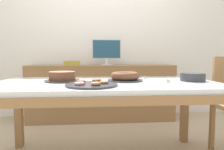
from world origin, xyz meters
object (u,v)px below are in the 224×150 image
object	(u,v)px
cake_golden_bundt	(125,77)
plate_stack	(192,77)
cake_chocolate_round	(62,77)
computer_monitor	(107,52)
tealight_right_edge	(178,76)
tealight_left_edge	(168,81)
book_stack	(72,63)
tealight_centre	(130,77)
pastry_platter	(92,84)
tealight_near_cakes	(144,78)

from	to	relation	value
cake_golden_bundt	plate_stack	xyz separation A→B (m)	(0.59, -0.05, -0.00)
cake_chocolate_round	cake_golden_bundt	size ratio (longest dim) A/B	0.97
computer_monitor	tealight_right_edge	world-z (taller)	computer_monitor
tealight_left_edge	computer_monitor	bearing A→B (deg)	107.01
book_stack	plate_stack	world-z (taller)	book_stack
cake_chocolate_round	tealight_centre	xyz separation A→B (m)	(0.64, 0.26, -0.03)
cake_golden_bundt	tealight_centre	world-z (taller)	cake_golden_bundt
cake_chocolate_round	tealight_centre	bearing A→B (deg)	22.39
plate_stack	pastry_platter	bearing A→B (deg)	-164.80
plate_stack	tealight_centre	bearing A→B (deg)	146.58
pastry_platter	tealight_centre	xyz separation A→B (m)	(0.38, 0.56, -0.00)
tealight_near_cakes	book_stack	bearing A→B (deg)	126.41
plate_stack	tealight_right_edge	size ratio (longest dim) A/B	5.25
cake_chocolate_round	tealight_centre	distance (m)	0.69
cake_chocolate_round	tealight_centre	size ratio (longest dim) A/B	7.39
tealight_left_edge	cake_golden_bundt	bearing A→B (deg)	156.61
pastry_platter	computer_monitor	bearing A→B (deg)	82.82
pastry_platter	tealight_right_edge	bearing A→B (deg)	32.66
pastry_platter	tealight_left_edge	world-z (taller)	pastry_platter
plate_stack	tealight_near_cakes	bearing A→B (deg)	152.66
pastry_platter	tealight_right_edge	xyz separation A→B (m)	(0.88, 0.56, -0.00)
pastry_platter	plate_stack	world-z (taller)	plate_stack
cake_golden_bundt	tealight_right_edge	size ratio (longest dim) A/B	7.65
book_stack	cake_chocolate_round	size ratio (longest dim) A/B	0.78
plate_stack	cake_golden_bundt	bearing A→B (deg)	175.46
pastry_platter	book_stack	bearing A→B (deg)	101.63
computer_monitor	cake_chocolate_round	size ratio (longest dim) A/B	1.43
computer_monitor	tealight_centre	distance (m)	1.02
cake_golden_bundt	tealight_right_edge	world-z (taller)	cake_golden_bundt
book_stack	cake_chocolate_round	bearing A→B (deg)	-87.25
cake_golden_bundt	tealight_near_cakes	distance (m)	0.26
pastry_platter	tealight_near_cakes	distance (m)	0.66
tealight_near_cakes	tealight_centre	bearing A→B (deg)	131.18
cake_chocolate_round	cake_golden_bundt	bearing A→B (deg)	-1.49
book_stack	cake_golden_bundt	bearing A→B (deg)	-64.27
tealight_centre	tealight_near_cakes	xyz separation A→B (m)	(0.11, -0.13, 0.00)
pastry_platter	tealight_left_edge	distance (m)	0.63
computer_monitor	cake_golden_bundt	size ratio (longest dim) A/B	1.39
pastry_platter	plate_stack	bearing A→B (deg)	15.20
plate_stack	tealight_right_edge	xyz separation A→B (m)	(0.00, 0.33, -0.02)
cake_golden_bundt	tealight_right_edge	xyz separation A→B (m)	(0.59, 0.28, -0.03)
book_stack	tealight_centre	xyz separation A→B (m)	(0.70, -0.97, -0.12)
book_stack	tealight_centre	bearing A→B (deg)	-54.27
tealight_centre	tealight_near_cakes	bearing A→B (deg)	-48.82
computer_monitor	tealight_centre	bearing A→B (deg)	-78.89
cake_golden_bundt	pastry_platter	bearing A→B (deg)	-135.22
pastry_platter	tealight_centre	world-z (taller)	pastry_platter
book_stack	tealight_right_edge	world-z (taller)	book_stack
tealight_right_edge	computer_monitor	bearing A→B (deg)	125.33
cake_chocolate_round	tealight_left_edge	xyz separation A→B (m)	(0.87, -0.16, -0.03)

